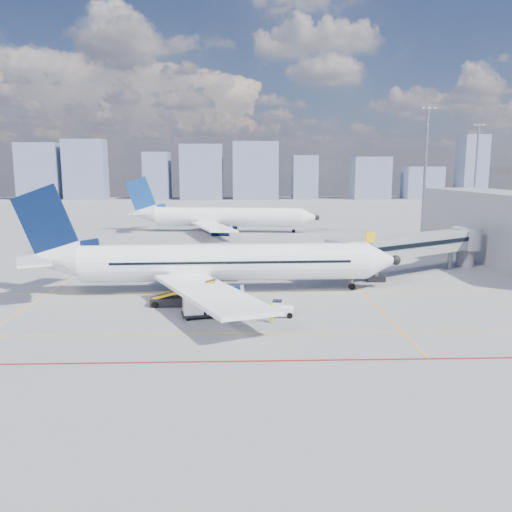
{
  "coord_description": "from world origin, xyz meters",
  "views": [
    {
      "loc": [
        0.67,
        -44.98,
        13.1
      ],
      "look_at": [
        2.5,
        8.1,
        4.0
      ],
      "focal_mm": 35.0,
      "sensor_mm": 36.0,
      "label": 1
    }
  ],
  "objects_px": {
    "baggage_tug": "(280,309)",
    "ramp_worker": "(272,313)",
    "belt_loader": "(176,299)",
    "cargo_dolly": "(204,304)",
    "second_aircraft": "(220,217)",
    "main_aircraft": "(210,263)"
  },
  "relations": [
    {
      "from": "baggage_tug",
      "to": "belt_loader",
      "type": "bearing_deg",
      "value": 167.87
    },
    {
      "from": "second_aircraft",
      "to": "belt_loader",
      "type": "height_order",
      "value": "second_aircraft"
    },
    {
      "from": "second_aircraft",
      "to": "ramp_worker",
      "type": "xyz_separation_m",
      "value": [
        6.98,
        -65.76,
        -2.35
      ]
    },
    {
      "from": "main_aircraft",
      "to": "belt_loader",
      "type": "distance_m",
      "value": 6.83
    },
    {
      "from": "main_aircraft",
      "to": "belt_loader",
      "type": "height_order",
      "value": "main_aircraft"
    },
    {
      "from": "baggage_tug",
      "to": "ramp_worker",
      "type": "bearing_deg",
      "value": -105.87
    },
    {
      "from": "belt_loader",
      "to": "cargo_dolly",
      "type": "bearing_deg",
      "value": -50.86
    },
    {
      "from": "second_aircraft",
      "to": "belt_loader",
      "type": "xyz_separation_m",
      "value": [
        -2.13,
        -59.95,
        -2.53
      ]
    },
    {
      "from": "baggage_tug",
      "to": "second_aircraft",
      "type": "bearing_deg",
      "value": 106.48
    },
    {
      "from": "belt_loader",
      "to": "ramp_worker",
      "type": "height_order",
      "value": "belt_loader"
    },
    {
      "from": "cargo_dolly",
      "to": "ramp_worker",
      "type": "relative_size",
      "value": 2.46
    },
    {
      "from": "cargo_dolly",
      "to": "ramp_worker",
      "type": "bearing_deg",
      "value": -28.01
    },
    {
      "from": "baggage_tug",
      "to": "belt_loader",
      "type": "relative_size",
      "value": 0.35
    },
    {
      "from": "baggage_tug",
      "to": "belt_loader",
      "type": "height_order",
      "value": "belt_loader"
    },
    {
      "from": "baggage_tug",
      "to": "cargo_dolly",
      "type": "relative_size",
      "value": 0.54
    },
    {
      "from": "ramp_worker",
      "to": "second_aircraft",
      "type": "bearing_deg",
      "value": 24.54
    },
    {
      "from": "second_aircraft",
      "to": "baggage_tug",
      "type": "height_order",
      "value": "second_aircraft"
    },
    {
      "from": "belt_loader",
      "to": "second_aircraft",
      "type": "bearing_deg",
      "value": 89.67
    },
    {
      "from": "cargo_dolly",
      "to": "belt_loader",
      "type": "xyz_separation_m",
      "value": [
        -3.06,
        4.0,
        -0.51
      ]
    },
    {
      "from": "baggage_tug",
      "to": "ramp_worker",
      "type": "height_order",
      "value": "ramp_worker"
    },
    {
      "from": "main_aircraft",
      "to": "ramp_worker",
      "type": "distance_m",
      "value": 13.05
    },
    {
      "from": "main_aircraft",
      "to": "cargo_dolly",
      "type": "xyz_separation_m",
      "value": [
        -0.04,
        -9.53,
        -2.02
      ]
    }
  ]
}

